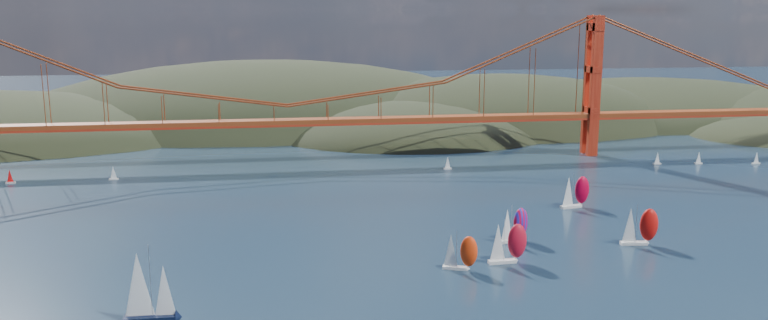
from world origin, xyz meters
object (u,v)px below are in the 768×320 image
(racer_2, at_px, (639,225))
(racer_rwb, at_px, (514,224))
(sloop_navy, at_px, (146,288))
(racer_3, at_px, (575,191))
(racer_1, at_px, (507,242))
(racer_0, at_px, (459,251))

(racer_2, bearing_deg, racer_rwb, 173.38)
(sloop_navy, bearing_deg, racer_rwb, 25.11)
(racer_rwb, bearing_deg, racer_2, -33.55)
(sloop_navy, height_order, racer_3, sloop_navy)
(racer_2, xyz_separation_m, racer_3, (-1.57, 36.08, 0.01))
(racer_rwb, bearing_deg, racer_1, -133.24)
(racer_2, bearing_deg, racer_3, 99.58)
(sloop_navy, xyz_separation_m, racer_0, (64.51, 19.06, -2.35))
(racer_2, relative_size, racer_3, 1.00)
(racer_1, distance_m, racer_rwb, 16.80)
(racer_0, relative_size, racer_rwb, 0.94)
(racer_1, bearing_deg, racer_rwb, 62.90)
(sloop_navy, height_order, racer_rwb, sloop_navy)
(racer_3, height_order, racer_rwb, racer_3)
(racer_3, bearing_deg, racer_0, -146.57)
(sloop_navy, xyz_separation_m, racer_rwb, (83.10, 37.27, -2.09))
(sloop_navy, bearing_deg, racer_0, 17.41)
(racer_0, distance_m, racer_1, 12.27)
(racer_1, bearing_deg, racer_3, 48.07)
(racer_0, height_order, racer_3, racer_3)
(racer_0, bearing_deg, racer_3, 65.89)
(sloop_navy, distance_m, racer_2, 116.79)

